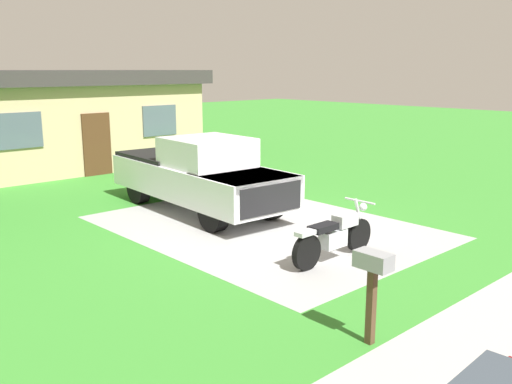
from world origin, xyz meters
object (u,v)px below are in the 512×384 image
object	(u,v)px
mailbox	(373,273)
neighbor_house	(63,118)
pickup_truck	(198,173)
motorcycle	(335,236)

from	to	relation	value
mailbox	neighbor_house	xyz separation A→B (m)	(3.01, 15.98, 0.81)
pickup_truck	neighbor_house	world-z (taller)	neighbor_house
motorcycle	pickup_truck	size ratio (longest dim) A/B	0.39
pickup_truck	mailbox	world-z (taller)	pickup_truck
motorcycle	neighbor_house	xyz separation A→B (m)	(0.79, 13.54, 1.32)
pickup_truck	mailbox	size ratio (longest dim) A/B	4.54
pickup_truck	neighbor_house	xyz separation A→B (m)	(0.39, 8.73, 0.84)
motorcycle	mailbox	distance (m)	3.33
motorcycle	pickup_truck	world-z (taller)	pickup_truck
neighbor_house	pickup_truck	bearing A→B (deg)	-92.56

